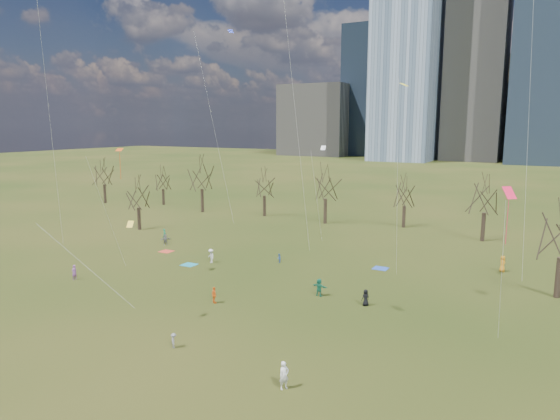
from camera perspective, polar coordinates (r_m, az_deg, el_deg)
The scene contains 18 objects.
ground at distance 44.27m, azimuth -7.63°, elevation -11.31°, with size 500.00×500.00×0.00m, color black.
downtown_skyline at distance 246.37m, azimuth 23.02°, elevation 14.39°, with size 212.50×78.00×118.00m.
bare_tree_row at distance 75.23m, azimuth 9.22°, elevation 2.19°, with size 113.04×29.80×9.50m.
blanket_teal at distance 58.29m, azimuth -10.36°, elevation -6.17°, with size 1.60×1.50×0.03m, color teal.
blanket_navy at distance 57.05m, azimuth 11.42°, elevation -6.56°, with size 1.60×1.50×0.03m, color #2549AE.
blanket_crimson at distance 64.84m, azimuth -12.86°, elevation -4.63°, with size 1.60×1.50×0.03m, color red.
person_1 at distance 31.75m, azimuth 0.47°, elevation -18.38°, with size 0.64×0.42×1.75m, color silver.
person_3 at distance 37.74m, azimuth -12.05°, elevation -14.38°, with size 0.71×0.41×1.09m, color slate.
person_4 at distance 45.68m, azimuth -7.54°, elevation -9.62°, with size 0.89×0.37×1.51m, color orange.
person_5 at distance 47.24m, azimuth 4.49°, elevation -8.80°, with size 1.56×0.50×1.68m, color #17694F.
person_6 at distance 45.35m, azimuth 9.76°, elevation -9.84°, with size 0.73×0.47×1.49m, color black.
person_7 at distance 56.05m, azimuth -22.46°, elevation -6.60°, with size 0.57×0.37×1.56m, color #8E4E9C.
person_8 at distance 58.04m, azimuth -0.11°, elevation -5.55°, with size 0.52×0.40×1.06m, color #264DA8.
person_9 at distance 58.59m, azimuth -7.90°, elevation -5.21°, with size 1.05×0.61×1.63m, color silver.
person_11 at distance 68.19m, azimuth -12.96°, elevation -3.32°, with size 1.34×0.43×1.44m, color slate.
person_12 at distance 59.65m, azimuth 24.08°, elevation -5.64°, with size 0.87×0.57×1.78m, color orange.
person_13 at distance 71.16m, azimuth -13.05°, elevation -2.73°, with size 0.57×0.37×1.56m, color #1A754F.
kites_airborne at distance 48.33m, azimuth 2.55°, elevation 8.69°, with size 66.20×36.47×33.27m.
Camera 1 is at (24.73, -33.13, 15.83)m, focal length 32.00 mm.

